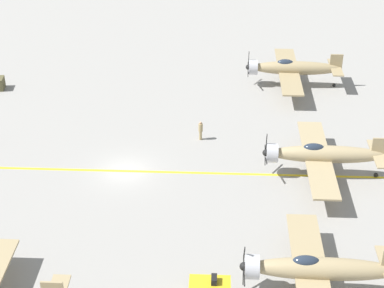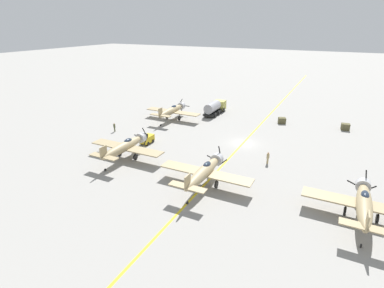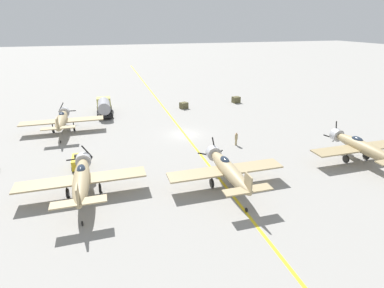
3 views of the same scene
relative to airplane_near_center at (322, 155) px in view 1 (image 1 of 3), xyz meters
name	(u,v)px [view 1 (image 1 of 3)]	position (x,y,z in m)	size (l,w,h in m)	color
ground_plane	(125,171)	(-0.09, 16.11, -2.01)	(400.00, 400.00, 0.00)	gray
taxiway_stripe	(125,171)	(-0.09, 16.11, -2.01)	(0.30, 160.00, 0.01)	yellow
airplane_near_center	(322,155)	(0.00, 0.00, 0.00)	(12.00, 9.98, 3.77)	tan
airplane_near_right	(292,68)	(17.42, 0.91, 0.00)	(12.00, 9.98, 3.79)	tan
airplane_near_left	(317,269)	(-13.93, 2.10, 0.00)	(12.00, 9.98, 3.65)	tan
ground_crew_walking	(201,130)	(5.54, 10.03, -1.02)	(0.40, 0.40, 1.82)	tan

